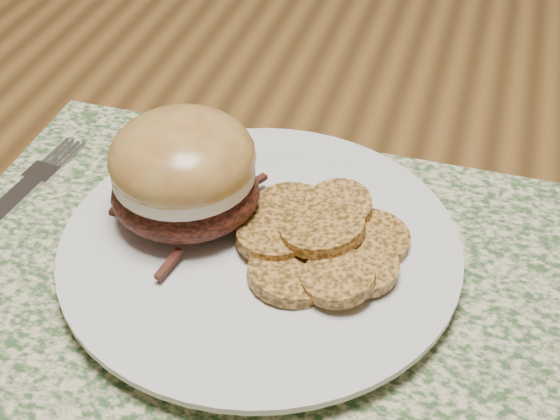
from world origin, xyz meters
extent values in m
cube|color=brown|center=(0.00, 0.00, 0.73)|extent=(1.50, 0.90, 0.04)
cylinder|color=brown|center=(-0.69, 0.39, 0.35)|extent=(0.06, 0.06, 0.71)
cube|color=#325129|center=(-0.19, -0.18, 0.75)|extent=(0.45, 0.33, 0.00)
cylinder|color=silver|center=(-0.19, -0.17, 0.76)|extent=(0.26, 0.26, 0.02)
ellipsoid|color=black|center=(-0.25, -0.15, 0.79)|extent=(0.13, 0.12, 0.04)
cylinder|color=beige|center=(-0.25, -0.15, 0.81)|extent=(0.12, 0.12, 0.01)
ellipsoid|color=olive|center=(-0.25, -0.15, 0.82)|extent=(0.12, 0.12, 0.06)
cylinder|color=#B57B35|center=(-0.17, -0.13, 0.77)|extent=(0.08, 0.08, 0.01)
cylinder|color=#B57B35|center=(-0.14, -0.13, 0.78)|extent=(0.05, 0.05, 0.02)
cylinder|color=#B57B35|center=(-0.12, -0.15, 0.77)|extent=(0.08, 0.08, 0.01)
cylinder|color=#B57B35|center=(-0.18, -0.17, 0.78)|extent=(0.06, 0.06, 0.02)
cylinder|color=#B57B35|center=(-0.15, -0.16, 0.79)|extent=(0.07, 0.07, 0.02)
cylinder|color=#B57B35|center=(-0.12, -0.18, 0.78)|extent=(0.06, 0.06, 0.01)
cylinder|color=#B57B35|center=(-0.16, -0.20, 0.77)|extent=(0.08, 0.08, 0.02)
cylinder|color=#B57B35|center=(-0.13, -0.20, 0.78)|extent=(0.06, 0.06, 0.02)
cube|color=silver|center=(-0.38, -0.13, 0.76)|extent=(0.03, 0.02, 0.00)
camera|label=1|loc=(-0.06, -0.54, 1.13)|focal=50.00mm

